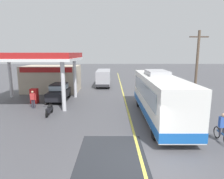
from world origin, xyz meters
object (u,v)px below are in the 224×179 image
object	(u,v)px
minibus_opposing_lane	(104,76)
car_at_pump	(60,91)
motorcycle_parked_forecourt	(50,110)
pedestrian_near_pump	(34,98)
cyclist_on_shoulder	(223,129)
coach_bus_main	(160,97)

from	to	relation	value
minibus_opposing_lane	car_at_pump	bearing A→B (deg)	-115.57
minibus_opposing_lane	motorcycle_parked_forecourt	bearing A→B (deg)	-105.29
minibus_opposing_lane	pedestrian_near_pump	bearing A→B (deg)	-116.05
cyclist_on_shoulder	pedestrian_near_pump	xyz separation A→B (m)	(-13.70, 6.92, 0.15)
minibus_opposing_lane	pedestrian_near_pump	xyz separation A→B (m)	(-6.02, -12.33, -0.54)
coach_bus_main	pedestrian_near_pump	bearing A→B (deg)	166.12
minibus_opposing_lane	pedestrian_near_pump	size ratio (longest dim) A/B	3.69
coach_bus_main	cyclist_on_shoulder	size ratio (longest dim) A/B	6.07
pedestrian_near_pump	coach_bus_main	bearing A→B (deg)	-13.88
motorcycle_parked_forecourt	pedestrian_near_pump	xyz separation A→B (m)	(-2.12, 1.96, 0.49)
coach_bus_main	car_at_pump	distance (m)	11.06
cyclist_on_shoulder	motorcycle_parked_forecourt	world-z (taller)	cyclist_on_shoulder
car_at_pump	pedestrian_near_pump	xyz separation A→B (m)	(-1.60, -3.08, -0.08)
coach_bus_main	pedestrian_near_pump	distance (m)	11.35
coach_bus_main	cyclist_on_shoulder	world-z (taller)	coach_bus_main
car_at_pump	coach_bus_main	bearing A→B (deg)	-31.67
cyclist_on_shoulder	pedestrian_near_pump	size ratio (longest dim) A/B	1.10
minibus_opposing_lane	cyclist_on_shoulder	world-z (taller)	minibus_opposing_lane
car_at_pump	cyclist_on_shoulder	xyz separation A→B (m)	(12.10, -10.00, -0.23)
car_at_pump	cyclist_on_shoulder	size ratio (longest dim) A/B	2.31
car_at_pump	pedestrian_near_pump	size ratio (longest dim) A/B	2.53
minibus_opposing_lane	coach_bus_main	bearing A→B (deg)	-71.73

